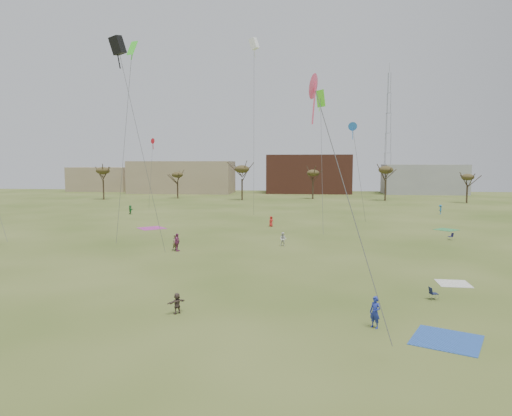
# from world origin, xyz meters

# --- Properties ---
(ground) EXTENTS (260.00, 260.00, 0.00)m
(ground) POSITION_xyz_m (0.00, 0.00, 0.00)
(ground) COLOR #374B17
(ground) RESTS_ON ground
(flyer_near_right) EXTENTS (0.80, 0.78, 1.85)m
(flyer_near_right) POSITION_xyz_m (8.45, -2.02, 0.92)
(flyer_near_right) COLOR #212F98
(flyer_near_right) RESTS_ON ground
(spectator_fore_b) EXTENTS (0.99, 1.06, 1.73)m
(spectator_fore_b) POSITION_xyz_m (-9.66, 19.90, 0.86)
(spectator_fore_b) COLOR tan
(spectator_fore_b) RESTS_ON ground
(spectator_fore_c) EXTENTS (1.14, 1.18, 1.34)m
(spectator_fore_c) POSITION_xyz_m (-3.60, -0.81, 0.67)
(spectator_fore_c) COLOR brown
(spectator_fore_c) RESTS_ON ground
(spectator_mid_d) EXTENTS (0.61, 1.19, 1.94)m
(spectator_mid_d) POSITION_xyz_m (-9.36, 19.36, 0.97)
(spectator_mid_d) COLOR #8F3B6A
(spectator_mid_d) RESTS_ON ground
(spectator_mid_e) EXTENTS (0.83, 0.69, 1.58)m
(spectator_mid_e) POSITION_xyz_m (1.82, 23.72, 0.79)
(spectator_mid_e) COLOR silver
(spectator_mid_e) RESTS_ON ground
(flyer_far_a) EXTENTS (1.44, 1.45, 1.67)m
(flyer_far_a) POSITION_xyz_m (-28.07, 53.64, 0.83)
(flyer_far_a) COLOR #2A7F3D
(flyer_far_a) RESTS_ON ground
(flyer_far_b) EXTENTS (0.90, 0.87, 1.56)m
(flyer_far_b) POSITION_xyz_m (-0.81, 39.87, 0.78)
(flyer_far_b) COLOR red
(flyer_far_b) RESTS_ON ground
(flyer_far_c) EXTENTS (0.78, 1.20, 1.75)m
(flyer_far_c) POSITION_xyz_m (29.09, 59.93, 0.88)
(flyer_far_c) COLOR #21679B
(flyer_far_c) RESTS_ON ground
(blanket_blue) EXTENTS (4.50, 4.50, 0.03)m
(blanket_blue) POSITION_xyz_m (12.02, -3.52, 0.00)
(blanket_blue) COLOR #2752AA
(blanket_blue) RESTS_ON ground
(blanket_cream) EXTENTS (2.46, 2.46, 0.03)m
(blanket_cream) POSITION_xyz_m (16.04, 8.66, 0.00)
(blanket_cream) COLOR silver
(blanket_cream) RESTS_ON ground
(blanket_plum) EXTENTS (4.85, 4.85, 0.03)m
(blanket_plum) POSITION_xyz_m (-17.98, 36.09, 0.00)
(blanket_plum) COLOR #B03693
(blanket_plum) RESTS_ON ground
(blanket_olive) EXTENTS (3.79, 3.79, 0.03)m
(blanket_olive) POSITION_xyz_m (24.26, 39.19, 0.00)
(blanket_olive) COLOR #338C49
(blanket_olive) RESTS_ON ground
(camp_chair_center) EXTENTS (0.64, 0.60, 0.87)m
(camp_chair_center) POSITION_xyz_m (13.31, 4.11, 0.26)
(camp_chair_center) COLOR #141B39
(camp_chair_center) RESTS_ON ground
(camp_chair_right) EXTENTS (0.63, 0.59, 0.87)m
(camp_chair_right) POSITION_xyz_m (22.19, 30.22, 0.26)
(camp_chair_right) COLOR #17153A
(camp_chair_right) RESTS_ON ground
(kites_aloft) EXTENTS (55.28, 61.35, 27.93)m
(kites_aloft) POSITION_xyz_m (-5.98, 26.08, 21.17)
(kites_aloft) COLOR #AE121D
(kites_aloft) RESTS_ON ground
(tree_line) EXTENTS (117.44, 49.32, 8.91)m
(tree_line) POSITION_xyz_m (-2.85, 79.12, 7.09)
(tree_line) COLOR #3A2B1E
(tree_line) RESTS_ON ground
(building_tan) EXTENTS (32.00, 14.00, 10.00)m
(building_tan) POSITION_xyz_m (-35.00, 115.00, 5.00)
(building_tan) COLOR #937F60
(building_tan) RESTS_ON ground
(building_brick) EXTENTS (26.00, 16.00, 12.00)m
(building_brick) POSITION_xyz_m (5.00, 120.00, 6.00)
(building_brick) COLOR brown
(building_brick) RESTS_ON ground
(building_grey) EXTENTS (24.00, 12.00, 9.00)m
(building_grey) POSITION_xyz_m (40.00, 118.00, 4.50)
(building_grey) COLOR gray
(building_grey) RESTS_ON ground
(building_tan_west) EXTENTS (20.00, 12.00, 8.00)m
(building_tan_west) POSITION_xyz_m (-65.00, 122.00, 4.00)
(building_tan_west) COLOR #937F60
(building_tan_west) RESTS_ON ground
(radio_tower) EXTENTS (1.51, 1.72, 41.00)m
(radio_tower) POSITION_xyz_m (30.00, 125.00, 19.21)
(radio_tower) COLOR #9EA3A8
(radio_tower) RESTS_ON ground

